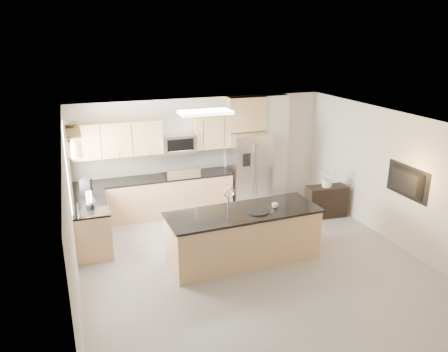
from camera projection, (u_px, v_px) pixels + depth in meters
name	position (u px, v px, depth m)	size (l,w,h in m)	color
floor	(255.00, 267.00, 7.83)	(6.50, 6.50, 0.00)	gray
ceiling	(259.00, 125.00, 7.01)	(6.00, 6.50, 0.02)	white
wall_back	(202.00, 153.00, 10.33)	(6.00, 0.02, 2.60)	beige
wall_front	(384.00, 308.00, 4.51)	(6.00, 0.02, 2.60)	beige
wall_left	(71.00, 225.00, 6.46)	(0.02, 6.50, 2.60)	beige
wall_right	(400.00, 181.00, 8.38)	(0.02, 6.50, 2.60)	beige
back_counter	(155.00, 196.00, 9.91)	(3.55, 0.66, 1.44)	tan
left_counter	(92.00, 224.00, 8.48)	(0.66, 1.50, 0.92)	tan
range	(181.00, 193.00, 10.10)	(0.76, 0.64, 1.14)	black
upper_cabinets	(147.00, 137.00, 9.60)	(3.50, 0.33, 0.75)	tan
microwave	(179.00, 143.00, 9.85)	(0.76, 0.40, 0.40)	#BABABD
refrigerator	(249.00, 169.00, 10.46)	(0.92, 0.78, 1.78)	#BABABD
partition_column	(274.00, 148.00, 10.77)	(0.60, 0.30, 2.60)	beige
window	(68.00, 168.00, 8.01)	(0.04, 1.15, 1.65)	white
shelf_lower	(74.00, 150.00, 8.05)	(0.30, 1.20, 0.04)	olive
shelf_upper	(71.00, 130.00, 7.94)	(0.30, 1.20, 0.04)	olive
ceiling_fixture	(205.00, 112.00, 8.33)	(1.00, 0.50, 0.06)	white
island	(243.00, 235.00, 7.98)	(2.81, 1.09, 1.39)	tan
credenza	(326.00, 201.00, 9.91)	(0.90, 0.38, 0.72)	black
cup	(275.00, 205.00, 7.97)	(0.11, 0.11, 0.09)	white
platter	(258.00, 212.00, 7.77)	(0.37, 0.37, 0.02)	black
blender	(90.00, 202.00, 7.98)	(0.15, 0.15, 0.34)	black
kettle	(91.00, 197.00, 8.36)	(0.18, 0.18, 0.22)	#BABABD
coffee_maker	(86.00, 188.00, 8.57)	(0.24, 0.27, 0.37)	black
bowl	(71.00, 124.00, 8.13)	(0.40, 0.40, 0.10)	#BABABD
flower_vase	(328.00, 172.00, 9.66)	(0.63, 0.55, 0.70)	white
television	(404.00, 182.00, 8.16)	(1.08, 0.14, 0.62)	black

